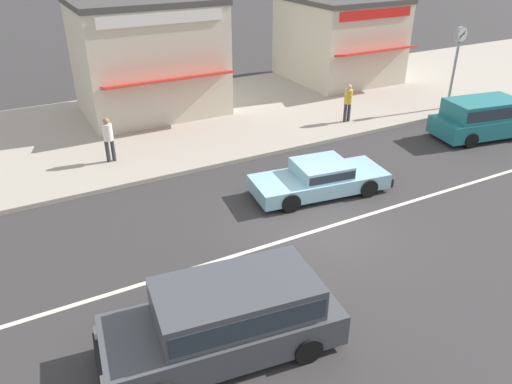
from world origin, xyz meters
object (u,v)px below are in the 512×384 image
Objects in this scene: minivan_dark_grey_3 at (228,315)px; minivan_teal_4 at (484,117)px; shopfront_corner_warung at (149,56)px; sedan_pale_blue_5 at (320,178)px; shopfront_mid_block at (339,38)px; street_clock at (458,48)px; pedestrian_by_shop at (348,100)px; pedestrian_near_clock at (108,137)px.

minivan_dark_grey_3 is 15.21m from minivan_teal_4.
shopfront_corner_warung is (3.21, 14.79, 1.76)m from minivan_dark_grey_3.
minivan_dark_grey_3 is 1.08× the size of sedan_pale_blue_5.
shopfront_mid_block is (-0.11, 9.78, 1.46)m from minivan_teal_4.
street_clock reaches higher than sedan_pale_blue_5.
pedestrian_by_shop is at bearing 42.84° from minivan_dark_grey_3.
street_clock is (9.92, 3.93, 2.35)m from sedan_pale_blue_5.
sedan_pale_blue_5 is at bearing -158.41° from street_clock.
shopfront_corner_warung is at bearing 56.75° from pedestrian_near_clock.
sedan_pale_blue_5 is 2.84× the size of pedestrian_near_clock.
shopfront_corner_warung reaches higher than pedestrian_by_shop.
shopfront_mid_block reaches higher than pedestrian_by_shop.
pedestrian_by_shop is (-4.01, 3.72, 0.25)m from minivan_teal_4.
sedan_pale_blue_5 is 7.60m from pedestrian_near_clock.
minivan_dark_grey_3 is 13.79m from pedestrian_by_shop.
minivan_teal_4 is at bearing -113.29° from street_clock.
pedestrian_by_shop is (4.62, 4.66, 0.56)m from sedan_pale_blue_5.
sedan_pale_blue_5 is at bearing -134.76° from pedestrian_by_shop.
sedan_pale_blue_5 is 0.72× the size of shopfront_mid_block.
pedestrian_near_clock is 0.27× the size of shopfront_corner_warung.
minivan_dark_grey_3 is 0.82× the size of shopfront_corner_warung.
minivan_dark_grey_3 is 20.90m from shopfront_mid_block.
shopfront_mid_block reaches higher than sedan_pale_blue_5.
shopfront_corner_warung is (-10.91, 9.14, 1.76)m from minivan_teal_4.
pedestrian_near_clock is (-5.40, 5.31, 0.56)m from sedan_pale_blue_5.
street_clock reaches higher than pedestrian_by_shop.
sedan_pale_blue_5 is 10.92m from street_clock.
minivan_teal_4 is at bearing -17.30° from pedestrian_near_clock.
minivan_teal_4 is 14.34m from shopfront_corner_warung.
sedan_pale_blue_5 is at bearing -77.25° from shopfront_corner_warung.
minivan_dark_grey_3 is 1.08× the size of minivan_teal_4.
street_clock is at bearing -26.76° from shopfront_corner_warung.
minivan_dark_grey_3 is 10.03m from pedestrian_near_clock.
sedan_pale_blue_5 is 2.86× the size of pedestrian_by_shop.
pedestrian_by_shop is (10.11, 9.38, 0.25)m from minivan_dark_grey_3.
street_clock is at bearing -78.36° from shopfront_mid_block.
sedan_pale_blue_5 is 0.76× the size of shopfront_corner_warung.
pedestrian_by_shop is (10.03, -0.65, -0.00)m from pedestrian_near_clock.
street_clock is 5.64m from pedestrian_by_shop.
pedestrian_near_clock reaches higher than sedan_pale_blue_5.
shopfront_mid_block reaches higher than pedestrian_near_clock.
shopfront_mid_block is at bearing 47.77° from minivan_dark_grey_3.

